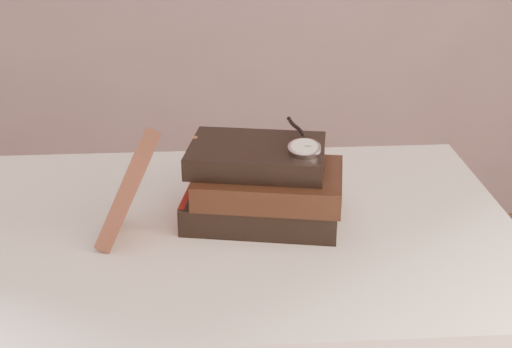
{
  "coord_description": "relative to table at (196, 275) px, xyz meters",
  "views": [
    {
      "loc": [
        0.03,
        -0.62,
        1.28
      ],
      "look_at": [
        0.1,
        0.37,
        0.82
      ],
      "focal_mm": 49.51,
      "sensor_mm": 36.0,
      "label": 1
    }
  ],
  "objects": [
    {
      "name": "pocket_watch",
      "position": [
        0.17,
        0.0,
        0.22
      ],
      "size": [
        0.06,
        0.15,
        0.02
      ],
      "color": "silver",
      "rests_on": "book_stack"
    },
    {
      "name": "eyeglasses",
      "position": [
        0.04,
        0.11,
        0.16
      ],
      "size": [
        0.12,
        0.13,
        0.05
      ],
      "color": "silver",
      "rests_on": "book_stack"
    },
    {
      "name": "journal",
      "position": [
        -0.09,
        -0.03,
        0.17
      ],
      "size": [
        0.1,
        0.11,
        0.16
      ],
      "primitive_type": "cube",
      "rotation": [
        0.0,
        0.44,
        -0.09
      ],
      "color": "#49261C",
      "rests_on": "table"
    },
    {
      "name": "table",
      "position": [
        0.0,
        0.0,
        0.0
      ],
      "size": [
        1.0,
        0.6,
        0.75
      ],
      "color": "white",
      "rests_on": "ground"
    },
    {
      "name": "book_stack",
      "position": [
        0.11,
        0.02,
        0.15
      ],
      "size": [
        0.26,
        0.21,
        0.12
      ],
      "color": "black",
      "rests_on": "table"
    }
  ]
}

